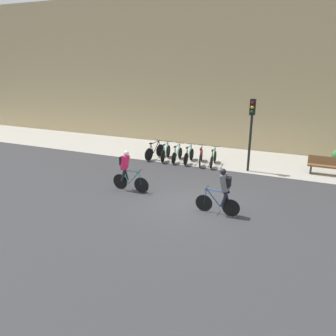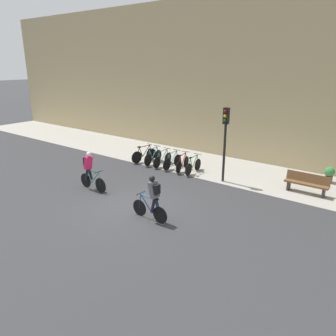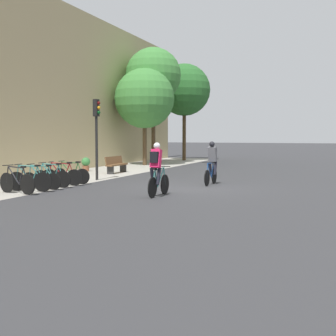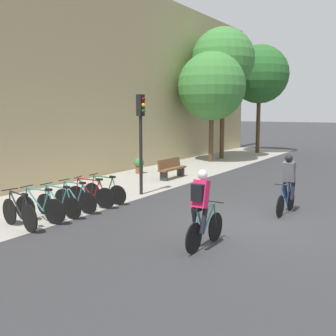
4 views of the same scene
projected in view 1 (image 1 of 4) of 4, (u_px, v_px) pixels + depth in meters
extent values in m
plane|color=#333335|center=(186.00, 203.00, 12.96)|extent=(200.00, 200.00, 0.00)
cube|color=#A39E93|center=(225.00, 158.00, 18.87)|extent=(44.00, 4.50, 0.01)
cube|color=tan|center=(240.00, 72.00, 19.63)|extent=(44.00, 0.60, 9.30)
cylinder|color=black|center=(141.00, 185.00, 13.83)|extent=(0.68, 0.05, 0.68)
cylinder|color=black|center=(120.00, 182.00, 14.24)|extent=(0.68, 0.05, 0.68)
cylinder|color=teal|center=(134.00, 178.00, 13.88)|extent=(0.58, 0.05, 0.62)
cylinder|color=teal|center=(126.00, 177.00, 14.04)|extent=(0.27, 0.05, 0.58)
cylinder|color=teal|center=(131.00, 171.00, 13.84)|extent=(0.78, 0.06, 0.07)
cylinder|color=teal|center=(124.00, 182.00, 14.16)|extent=(0.42, 0.04, 0.05)
cylinder|color=teal|center=(122.00, 176.00, 14.12)|extent=(0.22, 0.04, 0.56)
cylinder|color=teal|center=(140.00, 179.00, 13.76)|extent=(0.12, 0.04, 0.59)
cylinder|color=black|center=(139.00, 171.00, 13.67)|extent=(0.04, 0.46, 0.03)
cube|color=black|center=(123.00, 169.00, 13.98)|extent=(0.20, 0.09, 0.06)
cube|color=#EA1E56|center=(125.00, 162.00, 13.84)|extent=(0.33, 0.33, 0.63)
sphere|color=silver|center=(126.00, 153.00, 13.68)|extent=(0.23, 0.23, 0.22)
cylinder|color=black|center=(123.00, 176.00, 13.94)|extent=(0.28, 0.12, 0.56)
cylinder|color=black|center=(126.00, 174.00, 14.13)|extent=(0.24, 0.12, 0.56)
cube|color=black|center=(122.00, 161.00, 13.88)|extent=(0.15, 0.26, 0.36)
cylinder|color=black|center=(204.00, 203.00, 12.16)|extent=(0.65, 0.05, 0.65)
cylinder|color=black|center=(231.00, 208.00, 11.76)|extent=(0.65, 0.05, 0.65)
cylinder|color=#1E478C|center=(213.00, 198.00, 11.94)|extent=(0.56, 0.06, 0.62)
cylinder|color=#1E478C|center=(223.00, 200.00, 11.79)|extent=(0.26, 0.05, 0.58)
cylinder|color=#1E478C|center=(217.00, 191.00, 11.80)|extent=(0.76, 0.06, 0.07)
cylinder|color=#1E478C|center=(225.00, 207.00, 11.85)|extent=(0.41, 0.04, 0.05)
cylinder|color=#1E478C|center=(229.00, 200.00, 11.71)|extent=(0.22, 0.04, 0.56)
cylinder|color=#1E478C|center=(205.00, 196.00, 12.06)|extent=(0.12, 0.04, 0.59)
cylinder|color=black|center=(207.00, 188.00, 11.94)|extent=(0.04, 0.46, 0.03)
cube|color=black|center=(227.00, 192.00, 11.65)|extent=(0.20, 0.09, 0.06)
cube|color=#5B5B60|center=(225.00, 183.00, 11.58)|extent=(0.33, 0.33, 0.63)
sphere|color=black|center=(223.00, 172.00, 11.48)|extent=(0.23, 0.23, 0.22)
cylinder|color=black|center=(226.00, 197.00, 11.84)|extent=(0.28, 0.12, 0.56)
cylinder|color=black|center=(224.00, 199.00, 11.65)|extent=(0.24, 0.12, 0.56)
cube|color=black|center=(229.00, 182.00, 11.51)|extent=(0.15, 0.26, 0.36)
cylinder|color=black|center=(160.00, 150.00, 19.06)|extent=(0.18, 0.70, 0.71)
cylinder|color=black|center=(149.00, 154.00, 18.24)|extent=(0.18, 0.70, 0.71)
cylinder|color=black|center=(156.00, 147.00, 18.69)|extent=(0.16, 0.58, 0.62)
cylinder|color=black|center=(152.00, 149.00, 18.39)|extent=(0.09, 0.27, 0.58)
cylinder|color=black|center=(155.00, 143.00, 18.51)|extent=(0.20, 0.78, 0.07)
cylinder|color=black|center=(151.00, 154.00, 18.40)|extent=(0.12, 0.42, 0.05)
cylinder|color=black|center=(150.00, 149.00, 18.22)|extent=(0.08, 0.22, 0.56)
cylinder|color=black|center=(159.00, 146.00, 18.94)|extent=(0.06, 0.13, 0.59)
cylinder|color=black|center=(159.00, 140.00, 18.80)|extent=(0.46, 0.12, 0.03)
cube|color=black|center=(151.00, 143.00, 18.20)|extent=(0.12, 0.21, 0.06)
cylinder|color=black|center=(168.00, 151.00, 18.87)|extent=(0.11, 0.70, 0.70)
cylinder|color=black|center=(163.00, 156.00, 17.92)|extent=(0.11, 0.70, 0.70)
cylinder|color=teal|center=(167.00, 148.00, 18.46)|extent=(0.10, 0.57, 0.62)
cylinder|color=teal|center=(164.00, 150.00, 18.11)|extent=(0.07, 0.27, 0.58)
cylinder|color=teal|center=(166.00, 144.00, 18.26)|extent=(0.12, 0.77, 0.07)
cylinder|color=teal|center=(164.00, 155.00, 18.12)|extent=(0.07, 0.42, 0.05)
cylinder|color=teal|center=(163.00, 151.00, 17.92)|extent=(0.05, 0.22, 0.56)
cylinder|color=teal|center=(168.00, 147.00, 18.74)|extent=(0.05, 0.12, 0.59)
cylinder|color=black|center=(168.00, 141.00, 18.60)|extent=(0.46, 0.07, 0.03)
cube|color=black|center=(164.00, 145.00, 17.91)|extent=(0.10, 0.21, 0.06)
cylinder|color=black|center=(180.00, 153.00, 18.62)|extent=(0.05, 0.63, 0.63)
cylinder|color=black|center=(174.00, 158.00, 17.69)|extent=(0.05, 0.63, 0.63)
cylinder|color=teal|center=(178.00, 150.00, 18.21)|extent=(0.06, 0.58, 0.62)
cylinder|color=teal|center=(176.00, 152.00, 17.87)|extent=(0.05, 0.27, 0.58)
cylinder|color=teal|center=(177.00, 146.00, 18.02)|extent=(0.06, 0.79, 0.07)
cylinder|color=teal|center=(175.00, 157.00, 17.88)|extent=(0.04, 0.43, 0.05)
cylinder|color=teal|center=(174.00, 153.00, 17.68)|extent=(0.04, 0.22, 0.56)
cylinder|color=teal|center=(180.00, 148.00, 18.49)|extent=(0.04, 0.12, 0.59)
cylinder|color=black|center=(180.00, 143.00, 18.35)|extent=(0.46, 0.04, 0.03)
cube|color=black|center=(175.00, 147.00, 17.67)|extent=(0.09, 0.20, 0.06)
cylinder|color=black|center=(192.00, 154.00, 18.34)|extent=(0.04, 0.66, 0.66)
cylinder|color=black|center=(186.00, 159.00, 17.46)|extent=(0.04, 0.66, 0.66)
cylinder|color=teal|center=(190.00, 151.00, 17.95)|extent=(0.05, 0.55, 0.62)
cylinder|color=teal|center=(188.00, 153.00, 17.63)|extent=(0.04, 0.26, 0.58)
cylinder|color=teal|center=(189.00, 146.00, 17.76)|extent=(0.05, 0.74, 0.07)
cylinder|color=teal|center=(187.00, 158.00, 17.64)|extent=(0.04, 0.40, 0.05)
cylinder|color=teal|center=(186.00, 154.00, 17.45)|extent=(0.03, 0.21, 0.56)
cylinder|color=teal|center=(192.00, 150.00, 18.21)|extent=(0.04, 0.12, 0.58)
cylinder|color=black|center=(191.00, 144.00, 18.07)|extent=(0.46, 0.03, 0.03)
cube|color=black|center=(187.00, 148.00, 17.43)|extent=(0.08, 0.20, 0.06)
cylinder|color=black|center=(202.00, 155.00, 18.13)|extent=(0.17, 0.66, 0.66)
cylinder|color=black|center=(200.00, 161.00, 17.16)|extent=(0.17, 0.66, 0.66)
cylinder|color=maroon|center=(201.00, 152.00, 17.71)|extent=(0.16, 0.57, 0.62)
cylinder|color=maroon|center=(201.00, 154.00, 17.35)|extent=(0.09, 0.27, 0.58)
cylinder|color=maroon|center=(201.00, 148.00, 17.51)|extent=(0.20, 0.77, 0.07)
cylinder|color=maroon|center=(200.00, 160.00, 17.35)|extent=(0.12, 0.42, 0.05)
cylinder|color=maroon|center=(200.00, 155.00, 17.16)|extent=(0.08, 0.22, 0.56)
cylinder|color=maroon|center=(202.00, 151.00, 18.00)|extent=(0.06, 0.12, 0.59)
cylinder|color=black|center=(202.00, 145.00, 17.86)|extent=(0.46, 0.12, 0.03)
cube|color=black|center=(201.00, 149.00, 17.14)|extent=(0.12, 0.21, 0.06)
cylinder|color=black|center=(215.00, 157.00, 17.85)|extent=(0.08, 0.65, 0.65)
cylinder|color=black|center=(211.00, 162.00, 16.93)|extent=(0.08, 0.65, 0.65)
cylinder|color=#2D6B33|center=(214.00, 154.00, 17.45)|extent=(0.08, 0.56, 0.62)
cylinder|color=#2D6B33|center=(213.00, 156.00, 17.12)|extent=(0.06, 0.26, 0.58)
cylinder|color=#2D6B33|center=(214.00, 149.00, 17.26)|extent=(0.10, 0.76, 0.07)
cylinder|color=#2D6B33|center=(212.00, 161.00, 17.12)|extent=(0.06, 0.41, 0.05)
cylinder|color=#2D6B33|center=(212.00, 157.00, 16.93)|extent=(0.05, 0.22, 0.56)
cylinder|color=#2D6B33|center=(215.00, 152.00, 17.72)|extent=(0.04, 0.12, 0.59)
cylinder|color=black|center=(215.00, 146.00, 17.58)|extent=(0.46, 0.06, 0.03)
cube|color=black|center=(213.00, 151.00, 16.91)|extent=(0.09, 0.21, 0.06)
cylinder|color=black|center=(250.00, 136.00, 16.08)|extent=(0.12, 0.12, 3.61)
cube|color=black|center=(253.00, 107.00, 15.63)|extent=(0.26, 0.20, 0.76)
sphere|color=#590C0C|center=(253.00, 103.00, 15.46)|extent=(0.15, 0.15, 0.15)
sphere|color=orange|center=(252.00, 107.00, 15.52)|extent=(0.15, 0.15, 0.15)
sphere|color=#0C4719|center=(252.00, 112.00, 15.59)|extent=(0.15, 0.15, 0.15)
cube|color=brown|center=(328.00, 166.00, 15.89)|extent=(1.88, 0.40, 0.08)
cube|color=brown|center=(329.00, 161.00, 15.97)|extent=(1.88, 0.12, 0.40)
cube|color=#2D2D2D|center=(311.00, 169.00, 16.23)|extent=(0.08, 0.36, 0.45)
cylinder|color=brown|center=(336.00, 161.00, 17.69)|extent=(0.36, 0.36, 0.32)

